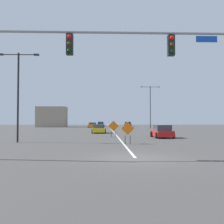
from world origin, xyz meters
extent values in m
plane|color=#4C4947|center=(0.00, 0.00, 0.00)|extent=(189.14, 189.14, 0.00)
cube|color=white|center=(0.00, 52.54, 0.00)|extent=(0.16, 105.08, 0.01)
cylinder|color=gray|center=(-0.73, 0.00, 6.38)|extent=(15.52, 0.14, 0.14)
cube|color=black|center=(-3.32, 0.00, 5.73)|extent=(0.34, 0.32, 1.05)
sphere|color=red|center=(-3.32, -0.17, 6.08)|extent=(0.22, 0.22, 0.22)
sphere|color=#3C3106|center=(-3.32, -0.17, 5.73)|extent=(0.22, 0.22, 0.22)
sphere|color=black|center=(-3.32, -0.17, 5.38)|extent=(0.22, 0.22, 0.22)
cube|color=black|center=(1.85, 0.00, 5.73)|extent=(0.34, 0.32, 1.05)
sphere|color=red|center=(1.85, -0.17, 6.08)|extent=(0.22, 0.22, 0.22)
sphere|color=#3C3106|center=(1.85, -0.17, 5.73)|extent=(0.22, 0.22, 0.22)
sphere|color=black|center=(1.85, -0.17, 5.38)|extent=(0.22, 0.22, 0.22)
cube|color=#1447B7|center=(3.71, 0.00, 6.09)|extent=(1.10, 0.03, 0.32)
cylinder|color=black|center=(8.87, 43.38, 4.78)|extent=(0.16, 0.16, 9.56)
cylinder|color=black|center=(7.89, 43.38, 9.41)|extent=(1.97, 0.08, 0.08)
cube|color=#262628|center=(6.90, 43.38, 9.41)|extent=(0.44, 0.24, 0.14)
cylinder|color=black|center=(9.86, 43.38, 9.41)|extent=(1.97, 0.08, 0.08)
cube|color=#262628|center=(10.84, 43.38, 9.41)|extent=(0.44, 0.24, 0.14)
cylinder|color=black|center=(-9.00, 9.24, 3.88)|extent=(0.16, 0.16, 7.76)
cylinder|color=black|center=(-9.77, 9.24, 7.61)|extent=(1.54, 0.08, 0.08)
cube|color=#262628|center=(-10.54, 9.24, 7.61)|extent=(0.44, 0.24, 0.14)
cylinder|color=black|center=(-8.23, 9.24, 7.61)|extent=(1.54, 0.08, 0.08)
cube|color=#262628|center=(-7.46, 9.24, 7.61)|extent=(0.44, 0.24, 0.14)
cube|color=orange|center=(0.31, 7.36, 1.25)|extent=(1.07, 0.26, 1.09)
cylinder|color=black|center=(0.11, 7.31, 0.34)|extent=(0.05, 0.05, 0.69)
cylinder|color=black|center=(0.52, 7.40, 0.34)|extent=(0.05, 0.05, 0.69)
cube|color=orange|center=(-0.46, 16.43, 1.23)|extent=(1.23, 0.21, 1.24)
cylinder|color=black|center=(-0.70, 16.46, 0.29)|extent=(0.05, 0.05, 0.59)
cylinder|color=black|center=(-0.22, 16.39, 0.29)|extent=(0.05, 0.05, 0.59)
cube|color=black|center=(5.35, 60.32, 0.52)|extent=(1.94, 4.02, 0.72)
cube|color=#333D47|center=(5.34, 60.12, 1.17)|extent=(1.71, 2.22, 0.57)
cylinder|color=black|center=(6.30, 61.68, 0.32)|extent=(0.24, 0.65, 0.64)
cylinder|color=black|center=(4.47, 61.73, 0.32)|extent=(0.24, 0.65, 0.64)
cylinder|color=black|center=(6.23, 58.91, 0.32)|extent=(0.24, 0.65, 0.64)
cylinder|color=black|center=(4.40, 58.95, 0.32)|extent=(0.24, 0.65, 0.64)
cube|color=red|center=(4.76, 14.60, 0.48)|extent=(1.78, 3.83, 0.64)
cube|color=#333D47|center=(4.76, 14.41, 1.10)|extent=(1.59, 2.09, 0.61)
cylinder|color=black|center=(5.61, 15.95, 0.32)|extent=(0.23, 0.64, 0.64)
cylinder|color=black|center=(3.88, 15.93, 0.32)|extent=(0.23, 0.64, 0.64)
cylinder|color=black|center=(5.64, 13.28, 0.32)|extent=(0.23, 0.64, 0.64)
cylinder|color=black|center=(3.91, 13.26, 0.32)|extent=(0.23, 0.64, 0.64)
cube|color=gold|center=(-2.31, 24.80, 0.45)|extent=(1.82, 3.87, 0.58)
cube|color=#333D47|center=(-2.31, 24.99, 1.01)|extent=(1.63, 1.81, 0.56)
cylinder|color=black|center=(-3.21, 23.44, 0.32)|extent=(0.22, 0.64, 0.64)
cylinder|color=black|center=(-1.40, 23.45, 0.32)|extent=(0.22, 0.64, 0.64)
cylinder|color=black|center=(-3.22, 26.15, 0.32)|extent=(0.22, 0.64, 0.64)
cylinder|color=black|center=(-1.41, 26.15, 0.32)|extent=(0.22, 0.64, 0.64)
cube|color=#1E389E|center=(-2.47, 61.53, 0.52)|extent=(1.99, 4.41, 0.72)
cube|color=#333D47|center=(-2.46, 61.74, 1.17)|extent=(1.73, 2.39, 0.58)
cylinder|color=black|center=(-3.44, 60.05, 0.32)|extent=(0.25, 0.65, 0.64)
cylinder|color=black|center=(-1.62, 59.97, 0.32)|extent=(0.25, 0.65, 0.64)
cylinder|color=black|center=(-3.32, 63.08, 0.32)|extent=(0.25, 0.65, 0.64)
cylinder|color=black|center=(-1.50, 63.01, 0.32)|extent=(0.25, 0.65, 0.64)
cube|color=orange|center=(-4.49, 51.34, 0.51)|extent=(2.02, 3.91, 0.69)
cube|color=#333D47|center=(-4.48, 51.53, 1.10)|extent=(1.73, 1.91, 0.49)
cylinder|color=black|center=(-5.47, 50.06, 0.32)|extent=(0.25, 0.65, 0.64)
cylinder|color=black|center=(-3.66, 49.96, 0.32)|extent=(0.25, 0.65, 0.64)
cylinder|color=black|center=(-5.32, 52.73, 0.32)|extent=(0.25, 0.65, 0.64)
cylinder|color=black|center=(-3.52, 52.63, 0.32)|extent=(0.25, 0.65, 0.64)
cube|color=gray|center=(-16.19, 58.51, 2.83)|extent=(7.98, 5.67, 5.66)
camera|label=1|loc=(-1.59, -12.64, 1.90)|focal=40.27mm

